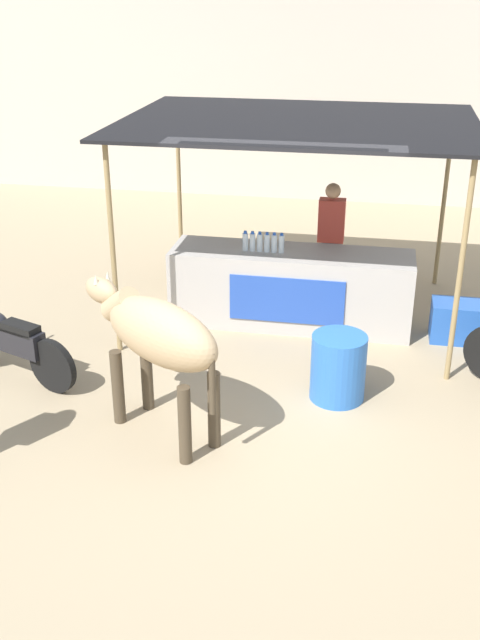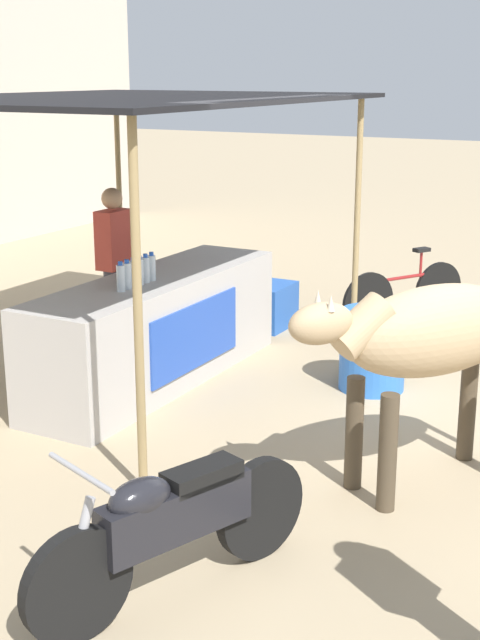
% 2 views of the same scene
% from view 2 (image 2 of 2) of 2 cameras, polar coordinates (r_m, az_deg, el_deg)
% --- Properties ---
extents(ground_plane, '(60.00, 60.00, 0.00)m').
position_cam_2_polar(ground_plane, '(7.20, 9.56, -6.61)').
color(ground_plane, tan).
extents(stall_counter, '(3.00, 0.82, 0.96)m').
position_cam_2_polar(stall_counter, '(7.97, -5.34, -0.61)').
color(stall_counter, '#B2ADA8').
rests_on(stall_counter, ground).
extents(stall_awning, '(4.20, 3.20, 2.50)m').
position_cam_2_polar(stall_awning, '(7.83, -7.60, 13.32)').
color(stall_awning, black).
rests_on(stall_awning, ground).
extents(water_bottle_row, '(0.52, 0.07, 0.25)m').
position_cam_2_polar(water_bottle_row, '(7.52, -6.64, 3.04)').
color(water_bottle_row, silver).
rests_on(water_bottle_row, stall_counter).
extents(vendor_behind_counter, '(0.34, 0.22, 1.65)m').
position_cam_2_polar(vendor_behind_counter, '(8.64, -8.02, 3.10)').
color(vendor_behind_counter, '#383842').
rests_on(vendor_behind_counter, ground).
extents(cooler_box, '(0.60, 0.44, 0.48)m').
position_cam_2_polar(cooler_box, '(9.69, 1.87, 0.92)').
color(cooler_box, blue).
rests_on(cooler_box, ground).
extents(water_barrel, '(0.57, 0.57, 0.71)m').
position_cam_2_polar(water_barrel, '(7.86, 8.48, -1.90)').
color(water_barrel, blue).
rests_on(water_barrel, ground).
extents(cow, '(1.72, 1.31, 1.44)m').
position_cam_2_polar(cow, '(5.89, 11.94, -1.16)').
color(cow, tan).
rests_on(cow, ground).
extents(motorcycle_parked, '(1.71, 0.81, 0.90)m').
position_cam_2_polar(motorcycle_parked, '(4.78, -4.34, -12.84)').
color(motorcycle_parked, black).
rests_on(motorcycle_parked, ground).
extents(bicycle_leaning, '(1.45, 0.87, 0.85)m').
position_cam_2_polar(bicycle_leaning, '(9.86, 10.48, 1.57)').
color(bicycle_leaning, black).
rests_on(bicycle_leaning, ground).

